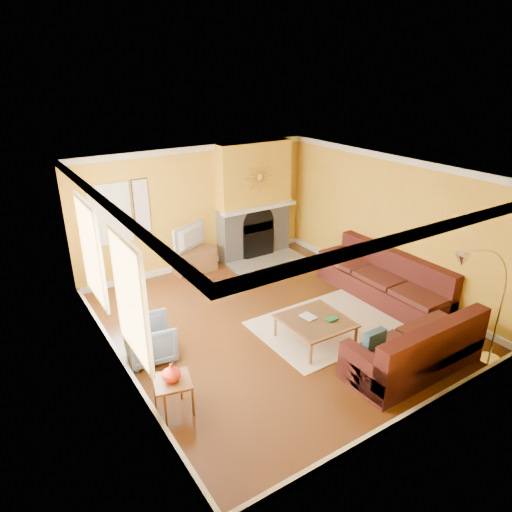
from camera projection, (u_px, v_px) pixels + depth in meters
floor at (275, 321)px, 8.22m from camera, size 5.50×6.00×0.02m
ceiling at (277, 172)px, 7.16m from camera, size 5.50×6.00×0.02m
wall_back at (197, 208)px, 10.02m from camera, size 5.50×0.02×2.70m
wall_front at (423, 333)px, 5.36m from camera, size 5.50×0.02×2.70m
wall_left at (113, 293)px, 6.31m from camera, size 0.02×6.00×2.70m
wall_right at (389, 223)px, 9.07m from camera, size 0.02×6.00×2.70m
baseboard at (275, 318)px, 8.19m from camera, size 5.50×6.00×0.12m
crown_molding at (277, 176)px, 7.19m from camera, size 5.50×6.00×0.12m
window_left_near at (90, 252)px, 7.28m from camera, size 0.06×1.22×1.72m
window_left_far at (129, 299)px, 5.81m from camera, size 0.06×1.22×1.72m
window_back at (110, 214)px, 8.96m from camera, size 0.82×0.06×1.22m
wall_art at (142, 206)px, 9.27m from camera, size 0.34×0.04×1.14m
fireplace at (254, 201)px, 10.54m from camera, size 1.80×0.40×2.70m
mantel at (260, 208)px, 10.39m from camera, size 1.92×0.22×0.08m
hearth at (267, 261)px, 10.62m from camera, size 1.80×0.70×0.06m
sunburst at (259, 177)px, 10.12m from camera, size 0.70×0.04×0.70m
rug at (326, 326)px, 8.05m from camera, size 2.40×1.80×0.02m
sectional_sofa at (363, 299)px, 8.04m from camera, size 2.90×3.73×0.90m
coffee_table at (315, 330)px, 7.54m from camera, size 1.07×1.07×0.41m
media_console at (195, 261)px, 10.09m from camera, size 0.94×0.42×0.52m
tv at (193, 237)px, 9.88m from camera, size 0.98×0.56×0.59m
subwoofer at (204, 262)px, 10.25m from camera, size 0.32×0.32×0.32m
armchair at (150, 339)px, 7.06m from camera, size 0.82×0.81×0.66m
side_table at (174, 397)px, 5.96m from camera, size 0.57×0.57×0.52m
vase at (171, 372)px, 5.81m from camera, size 0.30×0.30×0.26m
book at (304, 319)px, 7.46m from camera, size 0.22×0.28×0.03m
arc_lamp at (479, 313)px, 6.41m from camera, size 1.33×0.36×2.07m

